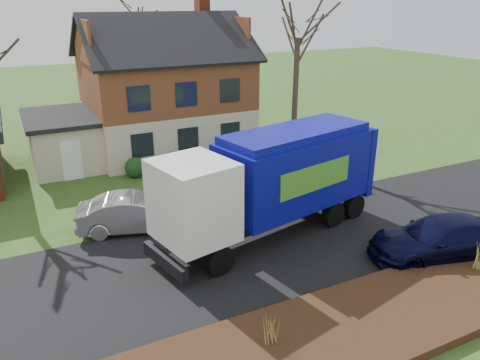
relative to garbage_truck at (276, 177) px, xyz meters
name	(u,v)px	position (x,y,z in m)	size (l,w,h in m)	color
ground	(237,255)	(-2.10, -0.91, -2.38)	(120.00, 120.00, 0.00)	#2F4F1A
road	(237,254)	(-2.10, -0.91, -2.37)	(80.00, 7.00, 0.02)	black
mulch_verge	(323,339)	(-2.10, -6.21, -2.23)	(80.00, 3.50, 0.30)	black
main_house	(157,84)	(-0.61, 13.00, 1.65)	(12.95, 8.95, 9.26)	beige
garbage_truck	(276,177)	(0.00, 0.00, 0.00)	(9.95, 4.55, 4.13)	black
silver_sedan	(136,213)	(-4.87, 2.72, -1.63)	(1.59, 4.56, 1.50)	#9C9DA3
navy_wagon	(440,239)	(4.35, -4.31, -1.63)	(2.10, 5.17, 1.50)	black
tree_front_east	(299,16)	(5.75, 7.61, 5.59)	(3.53, 3.53, 9.80)	#413427
tree_back	(135,2)	(0.71, 21.62, 6.23)	(3.26, 3.26, 10.33)	#3F3226
grass_clump_mid	(271,328)	(-3.51, -5.78, -1.66)	(0.30, 0.25, 0.84)	#A48E48
grass_clump_east	(478,256)	(4.51, -5.75, -1.63)	(0.36, 0.29, 0.89)	tan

